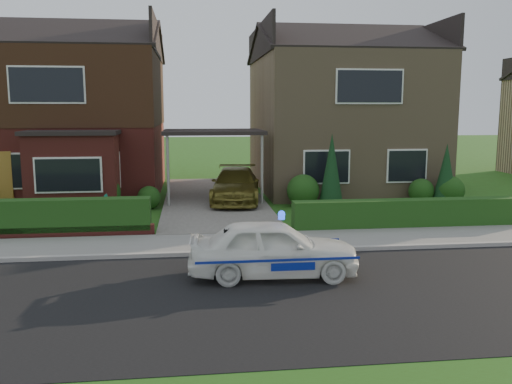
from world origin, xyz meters
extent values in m
plane|color=#265015|center=(0.00, 0.00, 0.00)|extent=(120.00, 120.00, 0.00)
cube|color=black|center=(0.00, 0.00, 0.00)|extent=(60.00, 6.00, 0.02)
cube|color=#9E9993|center=(0.00, 3.05, 0.06)|extent=(60.00, 0.16, 0.12)
cube|color=slate|center=(0.00, 4.10, 0.05)|extent=(60.00, 2.00, 0.10)
cube|color=#666059|center=(0.00, 11.00, 0.06)|extent=(3.80, 12.00, 0.12)
cube|color=maroon|center=(-5.80, 14.00, 2.90)|extent=(7.20, 8.00, 5.80)
cube|color=white|center=(-7.38, 9.98, 1.40)|extent=(1.80, 0.08, 1.30)
cube|color=white|center=(-4.22, 9.98, 1.40)|extent=(1.60, 0.08, 1.30)
cube|color=white|center=(-5.80, 9.98, 4.40)|extent=(2.60, 0.08, 1.30)
cube|color=black|center=(-5.80, 14.00, 4.35)|extent=(7.26, 8.06, 2.90)
cube|color=maroon|center=(-4.94, 9.30, 1.35)|extent=(3.00, 1.40, 2.70)
cube|color=black|center=(-4.94, 9.30, 2.77)|extent=(3.20, 1.60, 0.14)
cube|color=#93795A|center=(5.80, 14.00, 2.90)|extent=(7.20, 8.00, 5.80)
cube|color=white|center=(4.22, 9.98, 1.40)|extent=(1.80, 0.08, 1.30)
cube|color=white|center=(7.38, 9.98, 1.40)|extent=(1.60, 0.08, 1.30)
cube|color=white|center=(5.80, 9.98, 4.40)|extent=(2.60, 0.08, 1.30)
cube|color=black|center=(0.00, 11.00, 2.70)|extent=(3.80, 3.00, 0.14)
cylinder|color=gray|center=(-1.70, 9.60, 1.35)|extent=(0.10, 0.10, 2.70)
cylinder|color=gray|center=(1.70, 9.60, 1.35)|extent=(0.10, 0.10, 2.70)
cube|color=maroon|center=(-5.80, 5.30, 0.18)|extent=(7.70, 0.25, 0.36)
cube|color=#1D3E13|center=(-5.80, 5.45, 0.00)|extent=(7.50, 0.55, 0.90)
cube|color=#1D3E13|center=(5.80, 5.35, 0.00)|extent=(7.50, 0.55, 0.80)
sphere|color=#1D3E13|center=(-4.00, 9.30, 0.66)|extent=(1.32, 1.32, 1.32)
sphere|color=#1D3E13|center=(-2.40, 9.60, 0.42)|extent=(0.84, 0.84, 0.84)
sphere|color=#1D3E13|center=(3.20, 9.40, 0.60)|extent=(1.20, 1.20, 1.20)
sphere|color=#1D3E13|center=(7.80, 9.50, 0.48)|extent=(0.96, 0.96, 0.96)
sphere|color=#1D3E13|center=(8.80, 9.20, 0.54)|extent=(1.08, 1.08, 1.08)
cone|color=black|center=(4.20, 9.20, 1.30)|extent=(0.90, 0.90, 2.60)
cone|color=black|center=(8.60, 9.20, 1.10)|extent=(0.90, 0.90, 2.20)
imported|color=white|center=(0.82, 1.20, 0.62)|extent=(1.64, 3.68, 1.23)
sphere|color=#193FF2|center=(1.00, 1.20, 1.31)|extent=(0.17, 0.17, 0.17)
cube|color=navy|center=(0.82, 0.47, 0.57)|extent=(3.33, 0.02, 0.05)
cube|color=navy|center=(0.82, 1.93, 0.57)|extent=(3.33, 0.02, 0.05)
ellipsoid|color=black|center=(-0.19, 1.10, 0.87)|extent=(0.22, 0.17, 0.21)
sphere|color=white|center=(-0.17, 1.04, 0.86)|extent=(0.11, 0.11, 0.11)
sphere|color=black|center=(-0.17, 1.08, 1.01)|extent=(0.13, 0.13, 0.13)
cone|color=black|center=(-0.21, 1.09, 1.08)|extent=(0.04, 0.04, 0.05)
cone|color=black|center=(-0.12, 1.09, 1.08)|extent=(0.04, 0.04, 0.05)
imported|color=olive|center=(0.78, 10.16, 0.74)|extent=(2.25, 4.46, 1.24)
imported|color=gray|center=(-3.67, 7.86, 0.41)|extent=(0.46, 0.33, 0.82)
imported|color=gray|center=(-6.21, 6.38, 0.36)|extent=(0.51, 0.51, 0.73)
camera|label=1|loc=(-0.91, -9.91, 3.59)|focal=38.00mm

